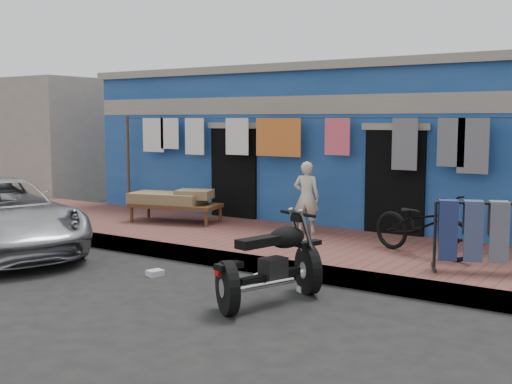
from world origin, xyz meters
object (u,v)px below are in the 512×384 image
at_px(motorcycle, 270,260).
at_px(charpoy, 176,206).
at_px(bicycle, 423,218).
at_px(seated_person, 307,197).
at_px(jeans_rack, 511,236).

bearing_deg(motorcycle, charpoy, 158.59).
relative_size(motorcycle, charpoy, 0.91).
height_order(bicycle, motorcycle, bicycle).
height_order(seated_person, charpoy, seated_person).
bearing_deg(jeans_rack, bicycle, 162.21).
distance_m(seated_person, jeans_rack, 3.91).
relative_size(bicycle, charpoy, 0.88).
relative_size(charpoy, jeans_rack, 0.97).
height_order(seated_person, jeans_rack, seated_person).
relative_size(seated_person, charpoy, 0.65).
relative_size(bicycle, motorcycle, 0.97).
height_order(charpoy, jeans_rack, jeans_rack).
bearing_deg(bicycle, motorcycle, 177.22).
bearing_deg(motorcycle, seated_person, 127.12).
bearing_deg(jeans_rack, motorcycle, -135.48).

